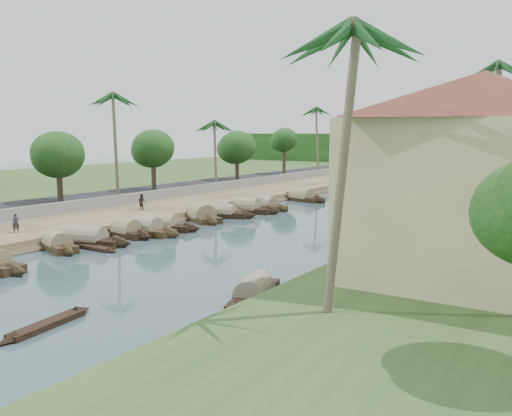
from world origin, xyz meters
The scene contains 37 objects.
ground centered at (0.00, 0.00, 0.00)m, with size 220.00×220.00×0.00m, color #374D52.
left_bank centered at (-16.00, 20.00, 0.40)m, with size 10.00×180.00×0.80m, color brown.
road centered at (-24.50, 20.00, 0.70)m, with size 8.00×180.00×1.40m, color black.
retaining_wall centered at (-20.20, 20.00, 1.35)m, with size 0.40×180.00×1.10m, color slate.
far_left_fill centered at (-51.00, 20.00, 0.68)m, with size 45.00×220.00×1.35m, color #28431B.
treeline centered at (0.00, 100.00, 4.00)m, with size 120.00×14.00×8.00m.
bridge centered at (0.00, 72.00, 1.72)m, with size 28.00×4.00×2.40m.
building_near centered at (18.99, -2.00, 6.38)m, with size 14.85×14.85×10.20m.
sampan_3 centered at (-9.16, -1.59, 0.41)m, with size 7.80×3.60×2.08m.
sampan_4 centered at (-9.70, -3.97, 0.41)m, with size 6.74×3.57×1.93m.
sampan_5 centered at (-9.33, 2.66, 0.41)m, with size 6.64×2.63×2.09m.
sampan_6 centered at (-8.62, 3.99, 0.42)m, with size 7.58×2.32×2.23m.
sampan_7 centered at (-8.87, 6.19, 0.41)m, with size 7.76×3.94×2.06m.
sampan_8 centered at (-9.47, 12.63, 0.42)m, with size 7.96×5.69×2.47m.
sampan_9 centered at (-8.86, 15.31, 0.41)m, with size 7.34×3.52×1.89m.
sampan_10 centered at (-10.24, 17.79, 0.41)m, with size 6.82×4.02×1.92m.
sampan_11 centered at (-8.86, 19.50, 0.42)m, with size 8.43×3.09×2.35m.
sampan_12 centered at (-8.69, 23.25, 0.41)m, with size 8.13×3.97×1.96m.
sampan_13 centered at (-8.77, 31.99, 0.42)m, with size 8.63×4.21×2.31m.
sampan_14 centered at (9.38, -6.90, 0.41)m, with size 3.91×7.77×1.92m.
sampan_15 centered at (9.63, 8.21, 0.40)m, with size 4.15×6.42×1.81m.
sampan_16 centered at (8.71, 24.00, 0.40)m, with size 2.07×7.20×1.80m.
canoe_0 centered at (3.76, -15.05, 0.10)m, with size 1.44×5.57×0.73m.
canoe_1 centered at (-7.53, -2.42, 0.10)m, with size 4.91×1.00×0.79m.
canoe_2 centered at (-9.48, 19.02, 0.10)m, with size 4.48×3.33×0.71m.
palm_0 centered at (15.00, -9.66, 12.28)m, with size 3.20×3.20×12.91m.
palm_1 centered at (16.00, 7.11, 10.30)m, with size 3.20×3.20×10.87m.
palm_2 centered at (15.00, 22.55, 13.93)m, with size 3.20×3.20×14.65m.
palm_5 centered at (-24.00, 15.65, 12.40)m, with size 3.20×3.20×12.84m.
palm_6 centered at (-22.00, 31.79, 9.59)m, with size 3.20×3.20×9.93m.
palm_8 centered at (-20.50, 59.50, 12.26)m, with size 3.20×3.20×12.69m.
tree_2 centered at (-24.00, 7.71, 6.12)m, with size 5.30×5.30×6.96m.
tree_3 centered at (-24.00, 21.70, 6.37)m, with size 5.15×5.15×7.17m.
tree_4 centered at (-24.00, 39.73, 6.10)m, with size 5.51×5.51×7.03m.
tree_5 centered at (-24.00, 53.81, 6.99)m, with size 4.36×4.36×7.50m.
person_near centered at (-14.57, -3.91, 1.55)m, with size 0.54×0.36×1.49m, color #222429.
person_far centered at (-15.65, 10.93, 1.60)m, with size 0.78×0.61×1.61m, color #2B251E.
Camera 1 is at (24.65, -30.39, 8.60)m, focal length 40.00 mm.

